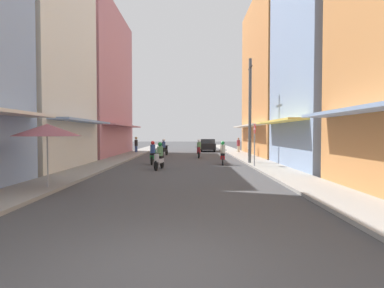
% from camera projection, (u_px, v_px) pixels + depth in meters
% --- Properties ---
extents(ground_plane, '(109.39, 109.39, 0.00)m').
position_uv_depth(ground_plane, '(184.00, 158.00, 25.55)').
color(ground_plane, '#424244').
extents(sidewalk_left, '(2.04, 57.72, 0.12)m').
position_uv_depth(sidewalk_left, '(121.00, 158.00, 25.53)').
color(sidewalk_left, gray).
rests_on(sidewalk_left, ground).
extents(sidewalk_right, '(2.04, 57.72, 0.12)m').
position_uv_depth(sidewalk_right, '(247.00, 158.00, 25.56)').
color(sidewalk_right, '#9E9991').
rests_on(sidewalk_right, ground).
extents(building_left_mid, '(7.05, 8.08, 13.24)m').
position_uv_depth(building_left_mid, '(22.00, 55.00, 17.84)').
color(building_left_mid, silver).
rests_on(building_left_mid, ground).
extents(building_left_far, '(7.05, 12.46, 13.58)m').
position_uv_depth(building_left_far, '(86.00, 83.00, 28.69)').
color(building_left_far, '#B7727F').
rests_on(building_left_far, ground).
extents(building_right_mid, '(7.05, 8.11, 15.33)m').
position_uv_depth(building_right_mid, '(337.00, 40.00, 18.24)').
color(building_right_mid, '#8CA5CC').
rests_on(building_right_mid, ground).
extents(building_right_far, '(7.05, 11.93, 14.62)m').
position_uv_depth(building_right_far, '(283.00, 78.00, 28.81)').
color(building_right_far, '#D88C4C').
rests_on(building_right_far, ground).
extents(motorbike_black, '(0.67, 1.77, 1.58)m').
position_uv_depth(motorbike_black, '(163.00, 148.00, 28.67)').
color(motorbike_black, black).
rests_on(motorbike_black, ground).
extents(motorbike_green, '(0.55, 1.81, 1.58)m').
position_uv_depth(motorbike_green, '(152.00, 154.00, 20.78)').
color(motorbike_green, black).
rests_on(motorbike_green, ground).
extents(motorbike_silver, '(0.60, 1.80, 1.58)m').
position_uv_depth(motorbike_silver, '(158.00, 157.00, 17.72)').
color(motorbike_silver, black).
rests_on(motorbike_silver, ground).
extents(motorbike_maroon, '(0.55, 1.81, 1.58)m').
position_uv_depth(motorbike_maroon, '(198.00, 150.00, 26.23)').
color(motorbike_maroon, black).
rests_on(motorbike_maroon, ground).
extents(motorbike_red, '(0.55, 1.81, 1.58)m').
position_uv_depth(motorbike_red, '(222.00, 154.00, 20.43)').
color(motorbike_red, black).
rests_on(motorbike_red, ground).
extents(parked_car, '(1.94, 4.17, 1.45)m').
position_uv_depth(parked_car, '(207.00, 145.00, 35.76)').
color(parked_car, black).
rests_on(parked_car, ground).
extents(pedestrian_midway, '(0.44, 0.44, 1.75)m').
position_uv_depth(pedestrian_midway, '(135.00, 144.00, 32.44)').
color(pedestrian_midway, '#334C8C').
rests_on(pedestrian_midway, ground).
extents(pedestrian_crossing, '(0.44, 0.44, 1.67)m').
position_uv_depth(pedestrian_crossing, '(249.00, 147.00, 26.43)').
color(pedestrian_crossing, '#262628').
rests_on(pedestrian_crossing, ground).
extents(pedestrian_foreground, '(0.34, 0.34, 1.64)m').
position_uv_depth(pedestrian_foreground, '(237.00, 145.00, 32.49)').
color(pedestrian_foreground, beige).
rests_on(pedestrian_foreground, ground).
extents(vendor_umbrella, '(2.40, 2.40, 2.43)m').
position_uv_depth(vendor_umbrella, '(46.00, 130.00, 11.17)').
color(vendor_umbrella, '#99999E').
rests_on(vendor_umbrella, ground).
extents(utility_pole, '(0.20, 1.20, 7.05)m').
position_uv_depth(utility_pole, '(249.00, 111.00, 20.52)').
color(utility_pole, '#4C4C4F').
rests_on(utility_pole, ground).
extents(street_sign_no_entry, '(0.07, 0.60, 2.65)m').
position_uv_depth(street_sign_no_entry, '(253.00, 139.00, 18.52)').
color(street_sign_no_entry, gray).
rests_on(street_sign_no_entry, ground).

